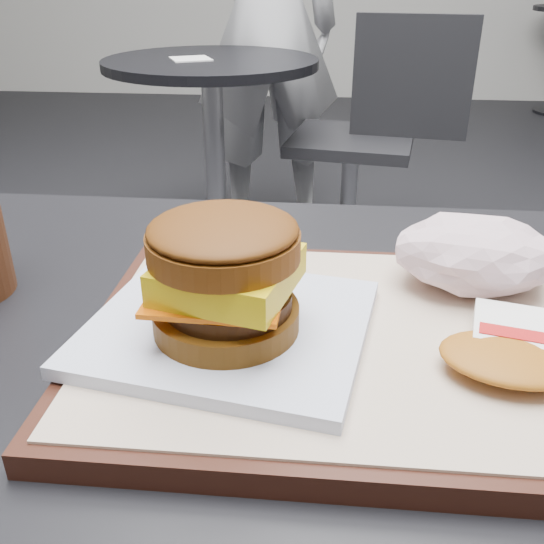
% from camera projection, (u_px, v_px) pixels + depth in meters
% --- Properties ---
extents(customer_table, '(0.80, 0.60, 0.77)m').
position_uv_depth(customer_table, '(265.00, 518.00, 0.54)').
color(customer_table, '#A5A5AA').
rests_on(customer_table, ground).
extents(serving_tray, '(0.38, 0.28, 0.02)m').
position_uv_depth(serving_tray, '(350.00, 342.00, 0.44)').
color(serving_tray, black).
rests_on(serving_tray, customer_table).
extents(breakfast_sandwich, '(0.22, 0.20, 0.09)m').
position_uv_depth(breakfast_sandwich, '(227.00, 288.00, 0.41)').
color(breakfast_sandwich, white).
rests_on(breakfast_sandwich, serving_tray).
extents(hash_brown, '(0.13, 0.11, 0.02)m').
position_uv_depth(hash_brown, '(528.00, 348.00, 0.40)').
color(hash_brown, white).
rests_on(hash_brown, serving_tray).
extents(crumpled_wrapper, '(0.13, 0.10, 0.06)m').
position_uv_depth(crumpled_wrapper, '(475.00, 254.00, 0.48)').
color(crumpled_wrapper, white).
rests_on(crumpled_wrapper, serving_tray).
extents(neighbor_table, '(0.70, 0.70, 0.75)m').
position_uv_depth(neighbor_table, '(213.00, 120.00, 2.05)').
color(neighbor_table, black).
rests_on(neighbor_table, ground).
extents(napkin, '(0.16, 0.16, 0.00)m').
position_uv_depth(napkin, '(191.00, 59.00, 1.93)').
color(napkin, white).
rests_on(napkin, neighbor_table).
extents(neighbor_chair, '(0.63, 0.48, 0.88)m').
position_uv_depth(neighbor_chair, '(372.00, 127.00, 2.12)').
color(neighbor_chair, '#A8A8AD').
rests_on(neighbor_chair, ground).
extents(patron, '(0.67, 0.53, 1.62)m').
position_uv_depth(patron, '(267.00, 25.00, 2.34)').
color(patron, silver).
rests_on(patron, ground).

